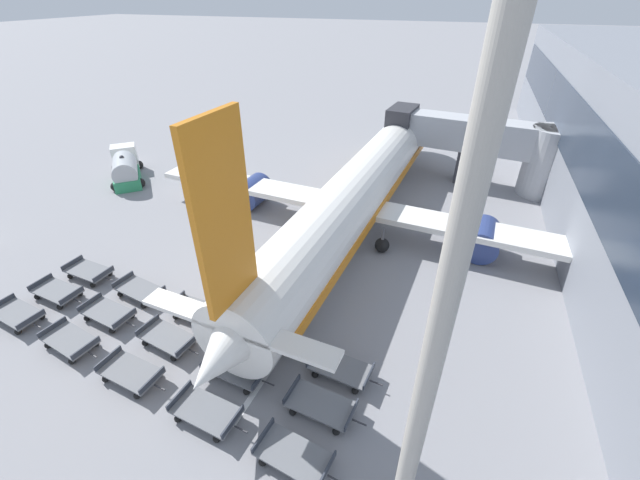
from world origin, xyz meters
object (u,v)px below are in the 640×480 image
airplane (358,192)px  apron_light_mast (488,116)px  baggage_dolly_row_near_col_c (131,373)px  baggage_dolly_row_mid_b_col_a (89,271)px  baggage_dolly_row_mid_a_col_b (108,313)px  baggage_dolly_row_mid_b_col_b (140,290)px  baggage_dolly_row_mid_b_col_d (262,336)px  baggage_dolly_row_near_col_a (17,314)px  fuel_tanker_primary (126,169)px  baggage_dolly_row_near_col_b (70,341)px  baggage_dolly_row_mid_a_col_a (57,292)px  baggage_dolly_row_mid_a_col_c (168,338)px  baggage_dolly_row_mid_b_col_e (340,368)px  baggage_dolly_row_mid_b_col_c (197,310)px  baggage_dolly_row_mid_a_col_d (236,369)px  baggage_dolly_row_near_col_e (294,456)px  baggage_dolly_row_near_col_d (206,411)px

airplane → apron_light_mast: bearing=-71.6°
baggage_dolly_row_near_col_c → baggage_dolly_row_mid_b_col_a: size_ratio=1.00×
baggage_dolly_row_mid_a_col_b → baggage_dolly_row_mid_b_col_b: same height
baggage_dolly_row_mid_a_col_b → baggage_dolly_row_mid_b_col_d: 9.59m
baggage_dolly_row_near_col_a → baggage_dolly_row_mid_a_col_b: bearing=20.6°
fuel_tanker_primary → baggage_dolly_row_near_col_b: bearing=-55.1°
baggage_dolly_row_mid_a_col_a → baggage_dolly_row_mid_a_col_c: size_ratio=1.00×
baggage_dolly_row_mid_b_col_b → baggage_dolly_row_mid_b_col_e: 14.07m
fuel_tanker_primary → baggage_dolly_row_mid_b_col_e: 32.15m
baggage_dolly_row_mid_a_col_a → baggage_dolly_row_mid_b_col_c: bearing=9.2°
baggage_dolly_row_near_col_a → baggage_dolly_row_mid_b_col_b: (5.30, 4.26, 0.00)m
baggage_dolly_row_mid_a_col_d → baggage_dolly_row_mid_a_col_c: bearing=172.6°
apron_light_mast → baggage_dolly_row_mid_a_col_c: bearing=159.7°
baggage_dolly_row_mid_a_col_c → apron_light_mast: size_ratio=0.15×
baggage_dolly_row_mid_a_col_a → baggage_dolly_row_mid_b_col_b: size_ratio=0.99×
airplane → baggage_dolly_row_near_col_e: (2.74, -20.05, -2.50)m
baggage_dolly_row_near_col_c → baggage_dolly_row_mid_b_col_b: size_ratio=1.00×
baggage_dolly_row_near_col_c → baggage_dolly_row_mid_b_col_a: same height
baggage_dolly_row_mid_a_col_c → baggage_dolly_row_mid_b_col_c: 2.44m
baggage_dolly_row_mid_b_col_b → baggage_dolly_row_mid_b_col_e: size_ratio=1.00×
baggage_dolly_row_near_col_d → baggage_dolly_row_mid_b_col_e: 6.71m
baggage_dolly_row_mid_a_col_c → baggage_dolly_row_mid_a_col_a: bearing=174.4°
baggage_dolly_row_mid_a_col_a → baggage_dolly_row_mid_a_col_b: bearing=-5.7°
baggage_dolly_row_near_col_a → baggage_dolly_row_mid_a_col_a: bearing=79.3°
baggage_dolly_row_mid_b_col_c → fuel_tanker_primary: bearing=141.5°
baggage_dolly_row_near_col_d → baggage_dolly_row_mid_b_col_d: size_ratio=1.00×
airplane → baggage_dolly_row_mid_a_col_b: size_ratio=10.53×
baggage_dolly_row_near_col_e → apron_light_mast: apron_light_mast is taller
baggage_dolly_row_near_col_e → baggage_dolly_row_mid_a_col_a: same height
baggage_dolly_row_mid_a_col_a → baggage_dolly_row_mid_b_col_a: 2.35m
baggage_dolly_row_near_col_e → baggage_dolly_row_mid_a_col_d: 5.44m
baggage_dolly_row_mid_b_col_e → baggage_dolly_row_near_col_d: bearing=-139.2°
airplane → baggage_dolly_row_near_col_a: 24.13m
baggage_dolly_row_mid_b_col_a → apron_light_mast: apron_light_mast is taller
baggage_dolly_row_near_col_a → baggage_dolly_row_mid_b_col_e: size_ratio=1.00×
baggage_dolly_row_near_col_c → baggage_dolly_row_near_col_e: size_ratio=1.00×
airplane → baggage_dolly_row_mid_a_col_c: 17.78m
fuel_tanker_primary → baggage_dolly_row_mid_a_col_a: (9.07, -16.28, -0.80)m
baggage_dolly_row_near_col_c → apron_light_mast: size_ratio=0.15×
baggage_dolly_row_near_col_a → baggage_dolly_row_mid_a_col_d: 14.30m
baggage_dolly_row_mid_a_col_a → baggage_dolly_row_mid_b_col_a: same height
baggage_dolly_row_mid_a_col_a → baggage_dolly_row_mid_a_col_d: (13.83, -1.51, 0.00)m
baggage_dolly_row_near_col_b → baggage_dolly_row_near_col_d: size_ratio=1.01×
airplane → baggage_dolly_row_mid_b_col_d: (-1.53, -14.55, -2.50)m
baggage_dolly_row_near_col_a → baggage_dolly_row_mid_a_col_a: 2.39m
baggage_dolly_row_mid_a_col_d → baggage_dolly_row_near_col_d: bearing=-91.5°
apron_light_mast → baggage_dolly_row_mid_b_col_c: bearing=150.7°
baggage_dolly_row_near_col_b → baggage_dolly_row_mid_b_col_c: same height
fuel_tanker_primary → baggage_dolly_row_mid_b_col_d: 27.77m
baggage_dolly_row_near_col_b → apron_light_mast: (18.43, -3.03, 14.66)m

